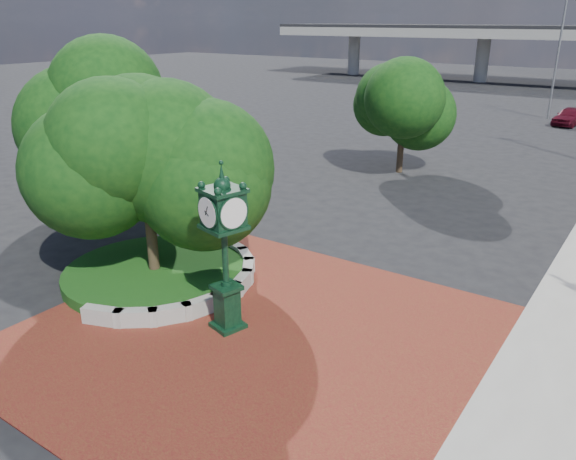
% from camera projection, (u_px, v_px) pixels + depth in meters
% --- Properties ---
extents(ground, '(200.00, 200.00, 0.00)m').
position_uv_depth(ground, '(273.00, 320.00, 16.63)').
color(ground, black).
rests_on(ground, ground).
extents(plaza, '(12.00, 12.00, 0.04)m').
position_uv_depth(plaza, '(252.00, 334.00, 15.85)').
color(plaza, maroon).
rests_on(plaza, ground).
extents(planter_wall, '(2.96, 6.77, 0.54)m').
position_uv_depth(planter_wall, '(205.00, 288.00, 17.97)').
color(planter_wall, '#9E9B93').
rests_on(planter_wall, ground).
extents(grass_bed, '(6.10, 6.10, 0.40)m').
position_uv_depth(grass_bed, '(155.00, 273.00, 19.21)').
color(grass_bed, '#134112').
rests_on(grass_bed, ground).
extents(tree_planter, '(5.20, 5.20, 6.33)m').
position_uv_depth(tree_planter, '(146.00, 173.00, 17.96)').
color(tree_planter, '#38281C').
rests_on(tree_planter, ground).
extents(tree_northwest, '(5.60, 5.60, 6.93)m').
position_uv_depth(tree_northwest, '(108.00, 116.00, 25.91)').
color(tree_northwest, '#38281C').
rests_on(tree_northwest, ground).
extents(tree_street, '(4.40, 4.40, 5.45)m').
position_uv_depth(tree_street, '(403.00, 116.00, 31.47)').
color(tree_street, '#38281C').
rests_on(tree_street, ground).
extents(post_clock, '(1.21, 1.21, 4.87)m').
position_uv_depth(post_clock, '(225.00, 242.00, 15.25)').
color(post_clock, black).
rests_on(post_clock, ground).
extents(parked_car, '(2.50, 4.59, 1.48)m').
position_uv_depth(parked_car, '(570.00, 116.00, 46.57)').
color(parked_car, '#500B19').
rests_on(parked_car, ground).
extents(street_lamp_far, '(2.26, 0.53, 10.10)m').
position_uv_depth(street_lamp_far, '(562.00, 49.00, 47.61)').
color(street_lamp_far, slate).
rests_on(street_lamp_far, ground).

